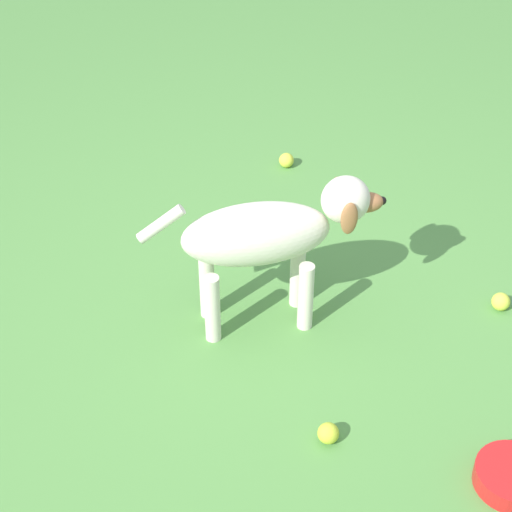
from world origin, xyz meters
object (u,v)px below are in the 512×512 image
at_px(tennis_ball_0, 286,160).
at_px(tennis_ball_2, 328,433).
at_px(tennis_ball_1, 501,302).
at_px(dog, 270,235).

relative_size(tennis_ball_0, tennis_ball_2, 1.00).
bearing_deg(tennis_ball_0, tennis_ball_2, 24.68).
bearing_deg(tennis_ball_1, dog, -64.78).
distance_m(tennis_ball_0, tennis_ball_2, 1.56).
bearing_deg(tennis_ball_2, tennis_ball_1, 154.31).
relative_size(tennis_ball_1, tennis_ball_2, 1.00).
relative_size(tennis_ball_0, tennis_ball_1, 1.00).
relative_size(dog, tennis_ball_1, 10.75).
distance_m(tennis_ball_1, tennis_ball_2, 0.89).
bearing_deg(tennis_ball_0, dog, 16.72).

